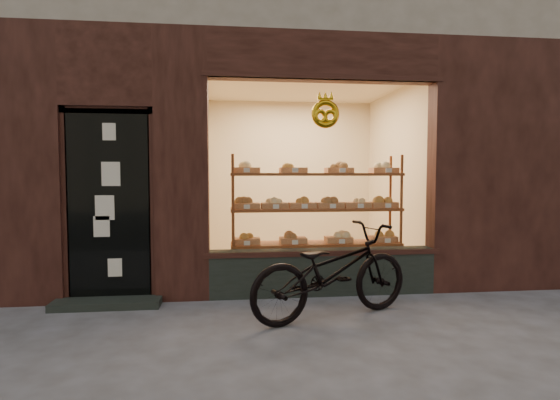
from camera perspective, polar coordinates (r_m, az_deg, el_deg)
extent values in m
plane|color=#444444|center=(3.38, 5.62, -22.01)|extent=(90.00, 90.00, 0.00)
cube|color=#232A27|center=(5.36, 5.58, -9.32)|extent=(2.70, 0.25, 0.55)
cube|color=black|center=(5.24, -21.42, -0.70)|extent=(0.90, 0.04, 2.15)
cube|color=#232A27|center=(5.26, -21.63, -12.41)|extent=(1.15, 0.35, 0.08)
torus|color=gold|center=(5.18, 5.94, 11.12)|extent=(0.33, 0.07, 0.33)
cube|color=#573317|center=(5.82, 4.67, -10.58)|extent=(2.20, 0.45, 0.04)
cube|color=#573317|center=(5.72, 4.70, -5.71)|extent=(2.20, 0.45, 0.03)
cube|color=#573317|center=(5.66, 4.72, -1.21)|extent=(2.20, 0.45, 0.04)
cube|color=#573317|center=(5.65, 4.74, 3.35)|extent=(2.20, 0.45, 0.04)
cylinder|color=#573317|center=(5.38, -6.15, -3.07)|extent=(0.04, 0.04, 1.70)
cylinder|color=#573317|center=(5.80, 15.53, -2.70)|extent=(0.04, 0.04, 1.70)
cylinder|color=#573317|center=(5.77, -6.17, -2.64)|extent=(0.04, 0.04, 1.70)
cylinder|color=#573317|center=(6.16, 14.17, -2.34)|extent=(0.04, 0.04, 1.70)
cube|color=#945F36|center=(5.61, -4.40, -5.35)|extent=(0.34, 0.24, 0.07)
sphere|color=#AE773C|center=(5.59, -4.40, -4.48)|extent=(0.11, 0.11, 0.11)
cube|color=silver|center=(5.42, -4.33, -5.64)|extent=(0.07, 0.01, 0.05)
cube|color=#945F36|center=(5.66, 1.71, -5.25)|extent=(0.34, 0.24, 0.07)
sphere|color=brown|center=(5.65, 1.71, -4.40)|extent=(0.11, 0.11, 0.11)
cube|color=silver|center=(5.48, 1.99, -5.54)|extent=(0.08, 0.01, 0.05)
cube|color=#945F36|center=(5.78, 7.63, -5.11)|extent=(0.34, 0.24, 0.07)
sphere|color=beige|center=(5.76, 7.64, -4.27)|extent=(0.11, 0.11, 0.11)
cube|color=silver|center=(5.60, 8.10, -5.38)|extent=(0.07, 0.01, 0.05)
cube|color=#945F36|center=(5.95, 13.27, -4.92)|extent=(0.34, 0.24, 0.07)
sphere|color=#AE773C|center=(5.94, 13.28, -4.11)|extent=(0.11, 0.11, 0.11)
cube|color=silver|center=(5.78, 13.89, -5.18)|extent=(0.08, 0.01, 0.05)
cube|color=#945F36|center=(5.56, -4.42, -0.75)|extent=(0.34, 0.24, 0.07)
sphere|color=brown|center=(5.55, -4.42, 0.12)|extent=(0.11, 0.11, 0.11)
cube|color=silver|center=(5.37, -4.35, -0.89)|extent=(0.07, 0.01, 0.06)
cube|color=#945F36|center=(5.58, -0.72, -0.73)|extent=(0.34, 0.24, 0.07)
sphere|color=beige|center=(5.58, -0.72, 0.15)|extent=(0.11, 0.11, 0.11)
cube|color=silver|center=(5.40, -0.53, -0.86)|extent=(0.08, 0.01, 0.06)
cube|color=#945F36|center=(5.63, 2.93, -0.70)|extent=(0.34, 0.24, 0.07)
sphere|color=#AE773C|center=(5.62, 2.93, 0.17)|extent=(0.11, 0.11, 0.11)
cube|color=silver|center=(5.45, 3.24, -0.83)|extent=(0.07, 0.01, 0.06)
cube|color=#945F36|center=(5.70, 6.50, -0.66)|extent=(0.34, 0.24, 0.07)
sphere|color=brown|center=(5.69, 6.50, 0.19)|extent=(0.11, 0.11, 0.11)
cube|color=silver|center=(5.52, 6.93, -0.80)|extent=(0.07, 0.01, 0.06)
cube|color=#945F36|center=(5.79, 9.97, -0.63)|extent=(0.34, 0.24, 0.07)
sphere|color=beige|center=(5.78, 9.98, 0.21)|extent=(0.11, 0.11, 0.11)
cube|color=silver|center=(5.61, 10.51, -0.76)|extent=(0.08, 0.01, 0.06)
cube|color=#945F36|center=(5.90, 13.33, -0.59)|extent=(0.34, 0.24, 0.07)
sphere|color=#AE773C|center=(5.90, 13.34, 0.23)|extent=(0.11, 0.11, 0.11)
cube|color=silver|center=(5.73, 13.95, -0.72)|extent=(0.08, 0.01, 0.06)
cube|color=#945F36|center=(5.54, -4.44, 3.89)|extent=(0.34, 0.24, 0.07)
sphere|color=beige|center=(5.54, -4.44, 4.77)|extent=(0.11, 0.11, 0.11)
cube|color=silver|center=(5.36, -4.37, 3.91)|extent=(0.07, 0.01, 0.06)
cube|color=#945F36|center=(5.60, 1.72, 3.89)|extent=(0.34, 0.24, 0.07)
sphere|color=#AE773C|center=(5.60, 1.73, 4.76)|extent=(0.11, 0.11, 0.11)
cube|color=silver|center=(5.41, 2.00, 3.91)|extent=(0.08, 0.01, 0.06)
cube|color=#945F36|center=(5.71, 7.70, 3.85)|extent=(0.34, 0.24, 0.07)
sphere|color=brown|center=(5.71, 7.71, 4.71)|extent=(0.11, 0.11, 0.11)
cube|color=silver|center=(5.53, 8.17, 3.87)|extent=(0.07, 0.01, 0.06)
cube|color=#945F36|center=(5.89, 13.38, 3.78)|extent=(0.34, 0.24, 0.07)
sphere|color=beige|center=(5.89, 13.40, 4.60)|extent=(0.11, 0.11, 0.11)
cube|color=silver|center=(5.72, 14.02, 3.79)|extent=(0.08, 0.01, 0.06)
imported|color=black|center=(4.48, 6.82, -9.22)|extent=(1.92, 1.21, 0.95)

